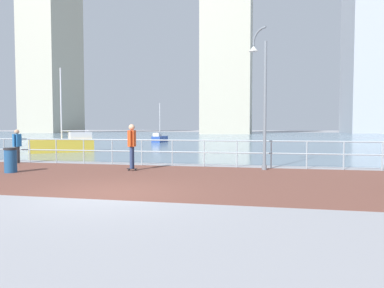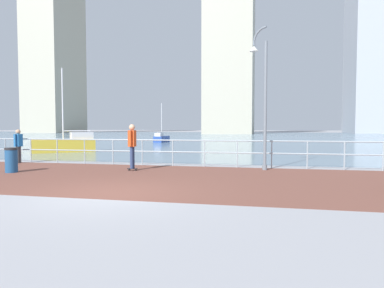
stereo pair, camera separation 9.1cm
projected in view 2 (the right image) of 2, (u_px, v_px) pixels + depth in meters
name	position (u px, v px, depth m)	size (l,w,h in m)	color
ground	(236.00, 139.00, 47.95)	(220.00, 220.00, 0.00)	#9E9EA3
brick_paving	(145.00, 178.00, 11.70)	(28.00, 7.09, 0.01)	brown
harbor_water	(242.00, 137.00, 59.14)	(180.00, 88.00, 0.00)	#6B899E
waterfront_railing	(173.00, 148.00, 15.13)	(25.25, 0.06, 1.15)	#9EADB7
lamppost	(262.00, 91.00, 13.72)	(0.74, 0.55, 5.63)	slate
skateboarder	(132.00, 143.00, 13.50)	(0.41, 0.56, 1.81)	black
bystander	(18.00, 143.00, 16.30)	(0.26, 0.55, 1.58)	#4C4C51
trash_bin	(11.00, 160.00, 13.00)	(0.46, 0.46, 0.93)	navy
sailboat_yellow	(161.00, 138.00, 38.19)	(1.00, 3.06, 4.28)	#284799
sailboat_blue	(66.00, 144.00, 23.39)	(3.83, 3.52, 5.60)	gold
tower_beige	(230.00, 36.00, 83.48)	(11.18, 16.31, 48.36)	#B2AD99
tower_brick	(378.00, 58.00, 88.21)	(13.70, 15.35, 39.64)	#A3A8B2
tower_concrete	(54.00, 52.00, 97.32)	(10.54, 16.27, 46.54)	#B2AD99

